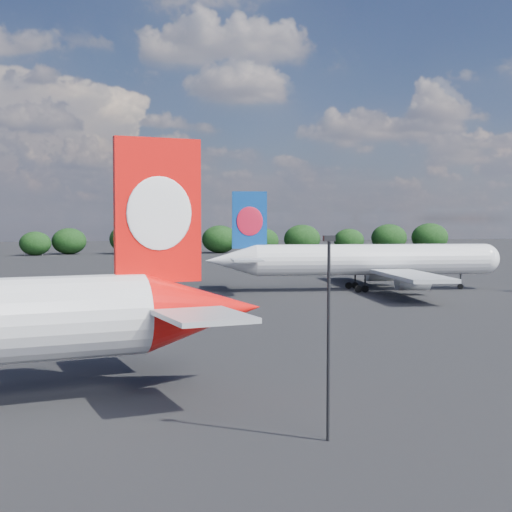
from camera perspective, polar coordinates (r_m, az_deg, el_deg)
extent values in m
plane|color=black|center=(99.86, -14.44, -3.26)|extent=(500.00, 500.00, 0.00)
cone|color=red|center=(45.52, -4.20, -4.33)|extent=(8.79, 6.58, 4.93)
cube|color=red|center=(44.24, -7.84, 3.63)|extent=(5.39, 1.70, 8.87)
ellipsoid|color=white|center=(43.96, -7.73, 3.40)|extent=(4.08, 1.13, 4.53)
ellipsoid|color=white|center=(44.52, -7.95, 3.40)|extent=(4.08, 1.13, 4.53)
cube|color=#AAADB2|center=(39.75, -4.22, -4.82)|extent=(5.66, 6.76, 0.30)
cube|color=#AAADB2|center=(50.01, -8.45, -3.24)|extent=(5.66, 6.76, 0.30)
cylinder|color=silver|center=(107.86, 9.28, -0.28)|extent=(35.36, 6.97, 4.62)
sphere|color=silver|center=(114.07, 17.77, -0.21)|extent=(4.92, 4.92, 4.62)
cone|color=silver|center=(103.87, -2.05, -0.37)|extent=(7.69, 5.11, 4.62)
cube|color=navy|center=(103.98, -0.53, 2.90)|extent=(5.10, 0.80, 8.32)
ellipsoid|color=red|center=(103.70, -0.51, 2.80)|extent=(3.89, 0.45, 4.25)
ellipsoid|color=red|center=(104.25, -0.54, 2.81)|extent=(3.89, 0.45, 4.25)
cube|color=#AAADB2|center=(98.99, -0.72, -0.32)|extent=(4.52, 5.81, 0.28)
cube|color=#AAADB2|center=(109.08, -1.32, -0.01)|extent=(4.52, 5.81, 0.28)
cube|color=#AAADB2|center=(97.12, 12.32, -1.55)|extent=(7.24, 18.85, 0.51)
cube|color=#AAADB2|center=(119.99, 8.50, -0.66)|extent=(7.24, 18.85, 0.51)
cylinder|color=#AAADB2|center=(102.17, 12.43, -2.00)|extent=(4.78, 2.80, 2.50)
cube|color=#AAADB2|center=(102.12, 12.44, -1.64)|extent=(2.05, 0.41, 1.11)
cylinder|color=#AAADB2|center=(116.17, 9.99, -1.38)|extent=(4.78, 2.80, 2.50)
cube|color=#AAADB2|center=(116.12, 9.99, -1.06)|extent=(2.05, 0.41, 1.11)
cylinder|color=black|center=(104.92, 8.72, -2.14)|extent=(0.28, 0.28, 2.31)
cylinder|color=black|center=(105.01, 8.72, -2.62)|extent=(1.04, 0.48, 1.02)
cylinder|color=black|center=(104.73, 8.18, -2.63)|extent=(1.04, 0.48, 1.02)
cylinder|color=black|center=(110.25, 7.94, -1.89)|extent=(0.28, 0.28, 2.31)
cylinder|color=black|center=(110.33, 7.93, -2.34)|extent=(1.04, 0.48, 1.02)
cylinder|color=black|center=(110.07, 7.42, -2.35)|extent=(1.04, 0.48, 1.02)
cylinder|color=black|center=(112.79, 16.04, -1.89)|extent=(0.24, 0.24, 2.31)
cylinder|color=black|center=(112.87, 16.04, -2.36)|extent=(0.85, 0.38, 0.83)
cylinder|color=black|center=(34.58, 5.82, -6.85)|extent=(0.16, 0.16, 9.64)
cube|color=black|center=(34.08, 5.86, 1.41)|extent=(0.55, 0.30, 0.28)
cube|color=#136229|center=(216.57, -17.37, 0.87)|extent=(6.00, 0.30, 2.60)
cylinder|color=gray|center=(216.95, -18.02, 0.28)|extent=(0.20, 0.20, 2.00)
cylinder|color=gray|center=(216.40, -16.70, 0.30)|extent=(0.20, 0.20, 2.00)
cube|color=gold|center=(221.28, -9.46, 1.22)|extent=(5.00, 0.30, 3.00)
cylinder|color=gray|center=(221.38, -9.45, 0.51)|extent=(0.30, 0.30, 2.50)
ellipsoid|color=black|center=(217.34, -17.25, 0.96)|extent=(9.13, 7.72, 7.02)
ellipsoid|color=black|center=(221.95, -14.73, 1.15)|extent=(10.29, 8.71, 7.92)
ellipsoid|color=black|center=(219.57, -10.10, 1.35)|extent=(11.94, 10.10, 9.19)
ellipsoid|color=black|center=(218.97, -7.35, 1.00)|extent=(8.22, 6.95, 6.32)
ellipsoid|color=black|center=(222.88, -2.92, 1.35)|extent=(11.27, 9.54, 8.67)
ellipsoid|color=black|center=(220.34, 0.51, 1.24)|extent=(10.27, 8.69, 7.90)
ellipsoid|color=black|center=(222.76, 3.71, 1.38)|extent=(11.55, 9.77, 8.88)
ellipsoid|color=black|center=(229.31, 7.45, 1.24)|extent=(9.83, 8.32, 7.56)
ellipsoid|color=black|center=(235.38, 10.60, 1.43)|extent=(11.72, 9.92, 9.01)
ellipsoid|color=black|center=(238.81, 13.73, 1.46)|extent=(12.09, 10.23, 9.30)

